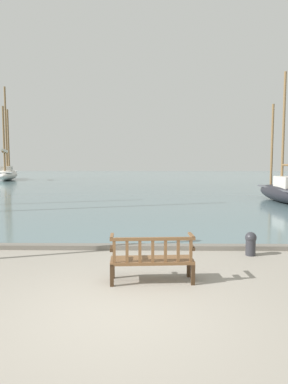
{
  "coord_description": "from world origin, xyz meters",
  "views": [
    {
      "loc": [
        0.49,
        -5.12,
        2.31
      ],
      "look_at": [
        0.27,
        10.0,
        1.0
      ],
      "focal_mm": 32.0,
      "sensor_mm": 36.0,
      "label": 1
    }
  ],
  "objects_px": {
    "park_bench": "(152,258)",
    "sailboat_mid_port": "(283,190)",
    "sailboat_distant_harbor": "(7,172)",
    "mooring_bollard": "(251,242)"
  },
  "relations": [
    {
      "from": "sailboat_mid_port",
      "to": "sailboat_distant_harbor",
      "type": "relative_size",
      "value": 0.62
    },
    {
      "from": "park_bench",
      "to": "mooring_bollard",
      "type": "distance_m",
      "value": 3.15
    },
    {
      "from": "mooring_bollard",
      "to": "park_bench",
      "type": "bearing_deg",
      "value": -141.86
    },
    {
      "from": "sailboat_mid_port",
      "to": "sailboat_distant_harbor",
      "type": "distance_m",
      "value": 34.91
    },
    {
      "from": "park_bench",
      "to": "sailboat_distant_harbor",
      "type": "xyz_separation_m",
      "value": [
        -18.05,
        36.68,
        0.6
      ]
    },
    {
      "from": "park_bench",
      "to": "sailboat_mid_port",
      "type": "relative_size",
      "value": 0.22
    },
    {
      "from": "sailboat_distant_harbor",
      "to": "mooring_bollard",
      "type": "distance_m",
      "value": 40.36
    },
    {
      "from": "park_bench",
      "to": "sailboat_mid_port",
      "type": "xyz_separation_m",
      "value": [
        7.52,
        12.92,
        0.26
      ]
    },
    {
      "from": "sailboat_mid_port",
      "to": "mooring_bollard",
      "type": "relative_size",
      "value": 12.31
    },
    {
      "from": "park_bench",
      "to": "sailboat_distant_harbor",
      "type": "distance_m",
      "value": 40.89
    }
  ]
}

